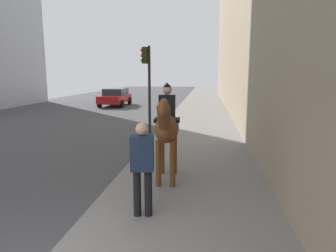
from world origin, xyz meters
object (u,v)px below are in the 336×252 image
(car_near_lane, at_px, (115,97))
(pedestrian_greeting, at_px, (142,163))
(mounted_horse_near, at_px, (167,127))
(traffic_light_near_curb, at_px, (147,76))

(car_near_lane, bearing_deg, pedestrian_greeting, 17.84)
(mounted_horse_near, xyz_separation_m, car_near_lane, (17.50, 6.64, -0.66))
(pedestrian_greeting, height_order, traffic_light_near_curb, traffic_light_near_curb)
(mounted_horse_near, bearing_deg, pedestrian_greeting, -9.17)
(pedestrian_greeting, height_order, car_near_lane, pedestrian_greeting)
(car_near_lane, relative_size, traffic_light_near_curb, 1.08)
(traffic_light_near_curb, bearing_deg, car_near_lane, 23.76)
(pedestrian_greeting, relative_size, traffic_light_near_curb, 0.44)
(mounted_horse_near, relative_size, car_near_lane, 0.56)
(mounted_horse_near, bearing_deg, car_near_lane, -162.58)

